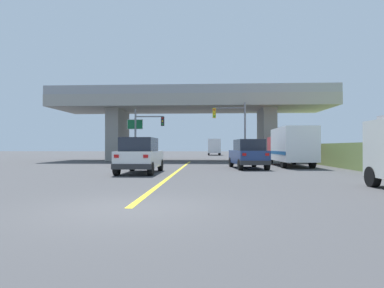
{
  "coord_description": "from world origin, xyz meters",
  "views": [
    {
      "loc": [
        1.95,
        -7.76,
        1.48
      ],
      "look_at": [
        0.83,
        13.8,
        1.7
      ],
      "focal_mm": 30.34,
      "sensor_mm": 36.0,
      "label": 1
    }
  ],
  "objects_px": {
    "suv_crossing": "(248,154)",
    "highway_sign": "(135,129)",
    "traffic_signal_farside": "(145,129)",
    "suv_lead": "(140,155)",
    "box_truck": "(291,146)",
    "traffic_signal_nearside": "(234,124)",
    "semi_truck_distant": "(214,147)"
  },
  "relations": [
    {
      "from": "traffic_signal_nearside",
      "to": "semi_truck_distant",
      "type": "bearing_deg",
      "value": 92.88
    },
    {
      "from": "box_truck",
      "to": "traffic_signal_nearside",
      "type": "height_order",
      "value": "traffic_signal_nearside"
    },
    {
      "from": "suv_crossing",
      "to": "highway_sign",
      "type": "relative_size",
      "value": 1.08
    },
    {
      "from": "suv_lead",
      "to": "suv_crossing",
      "type": "xyz_separation_m",
      "value": [
        6.64,
        4.41,
        0.0
      ]
    },
    {
      "from": "box_truck",
      "to": "semi_truck_distant",
      "type": "relative_size",
      "value": 1.12
    },
    {
      "from": "box_truck",
      "to": "highway_sign",
      "type": "xyz_separation_m",
      "value": [
        -14.04,
        8.11,
        1.79
      ]
    },
    {
      "from": "suv_crossing",
      "to": "traffic_signal_farside",
      "type": "relative_size",
      "value": 0.91
    },
    {
      "from": "suv_crossing",
      "to": "box_truck",
      "type": "distance_m",
      "value": 4.53
    },
    {
      "from": "box_truck",
      "to": "highway_sign",
      "type": "relative_size",
      "value": 1.61
    },
    {
      "from": "suv_crossing",
      "to": "highway_sign",
      "type": "distance_m",
      "value": 15.22
    },
    {
      "from": "box_truck",
      "to": "traffic_signal_nearside",
      "type": "bearing_deg",
      "value": 121.71
    },
    {
      "from": "suv_lead",
      "to": "box_truck",
      "type": "distance_m",
      "value": 12.48
    },
    {
      "from": "traffic_signal_nearside",
      "to": "traffic_signal_farside",
      "type": "bearing_deg",
      "value": 175.39
    },
    {
      "from": "suv_crossing",
      "to": "highway_sign",
      "type": "bearing_deg",
      "value": 128.52
    },
    {
      "from": "suv_lead",
      "to": "traffic_signal_nearside",
      "type": "xyz_separation_m",
      "value": [
        6.39,
        13.35,
        2.76
      ]
    },
    {
      "from": "semi_truck_distant",
      "to": "traffic_signal_nearside",
      "type": "bearing_deg",
      "value": -87.12
    },
    {
      "from": "suv_crossing",
      "to": "suv_lead",
      "type": "bearing_deg",
      "value": -151.94
    },
    {
      "from": "traffic_signal_farside",
      "to": "traffic_signal_nearside",
      "type": "bearing_deg",
      "value": -4.61
    },
    {
      "from": "suv_crossing",
      "to": "semi_truck_distant",
      "type": "distance_m",
      "value": 38.41
    },
    {
      "from": "traffic_signal_farside",
      "to": "highway_sign",
      "type": "relative_size",
      "value": 1.18
    },
    {
      "from": "suv_lead",
      "to": "box_truck",
      "type": "relative_size",
      "value": 0.62
    },
    {
      "from": "box_truck",
      "to": "semi_truck_distant",
      "type": "xyz_separation_m",
      "value": [
        -5.33,
        35.66,
        0.02
      ]
    },
    {
      "from": "semi_truck_distant",
      "to": "highway_sign",
      "type": "bearing_deg",
      "value": -107.55
    },
    {
      "from": "suv_lead",
      "to": "traffic_signal_farside",
      "type": "distance_m",
      "value": 14.47
    },
    {
      "from": "suv_crossing",
      "to": "traffic_signal_nearside",
      "type": "xyz_separation_m",
      "value": [
        -0.26,
        8.94,
        2.76
      ]
    },
    {
      "from": "box_truck",
      "to": "traffic_signal_nearside",
      "type": "relative_size",
      "value": 1.26
    },
    {
      "from": "suv_lead",
      "to": "highway_sign",
      "type": "bearing_deg",
      "value": 104.04
    },
    {
      "from": "suv_crossing",
      "to": "highway_sign",
      "type": "height_order",
      "value": "highway_sign"
    },
    {
      "from": "suv_crossing",
      "to": "box_truck",
      "type": "bearing_deg",
      "value": 31.5
    },
    {
      "from": "box_truck",
      "to": "suv_crossing",
      "type": "bearing_deg",
      "value": -143.0
    },
    {
      "from": "traffic_signal_nearside",
      "to": "semi_truck_distant",
      "type": "height_order",
      "value": "traffic_signal_nearside"
    },
    {
      "from": "traffic_signal_nearside",
      "to": "semi_truck_distant",
      "type": "xyz_separation_m",
      "value": [
        -1.48,
        29.43,
        -2.19
      ]
    }
  ]
}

